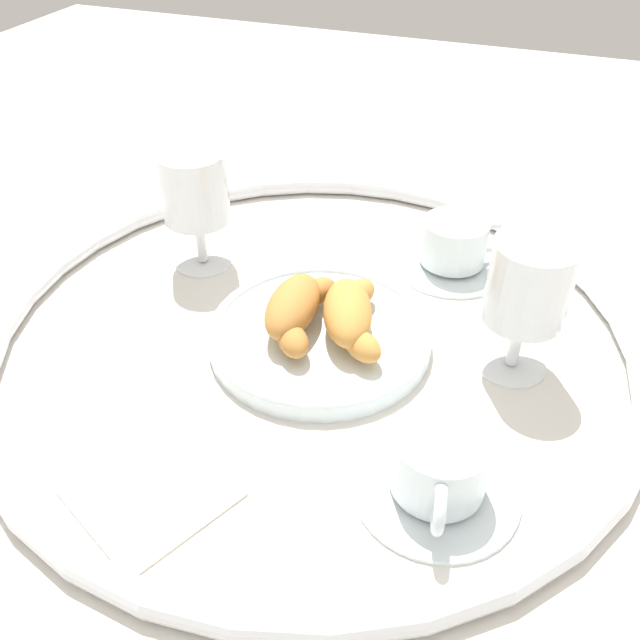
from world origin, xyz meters
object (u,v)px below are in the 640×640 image
Objects in this scene: coffee_cup_far at (439,471)px; juice_glass_right at (528,288)px; pastry_plate at (320,334)px; folded_napkin at (151,492)px; croissant_small at (351,314)px; croissant_large at (296,308)px; coffee_cup_near at (454,248)px; juice_glass_left at (195,193)px.

juice_glass_right reaches higher than coffee_cup_far.
folded_napkin is at bearing -15.30° from pastry_plate.
croissant_small is at bearing -140.75° from coffee_cup_far.
croissant_large reaches higher than coffee_cup_near.
croissant_large is 0.23m from coffee_cup_far.
croissant_small is 1.17× the size of folded_napkin.
coffee_cup_near is (-0.19, 0.12, -0.02)m from croissant_large.
coffee_cup_near is at bearing -150.00° from juice_glass_right.
folded_napkin is (0.22, -0.04, -0.04)m from croissant_large.
coffee_cup_far is at bearing -11.55° from juice_glass_right.
juice_glass_left is at bearing -158.99° from folded_napkin.
folded_napkin is at bearing -44.18° from juice_glass_right.
croissant_small is 0.95× the size of coffee_cup_far.
pastry_plate is 0.04m from croissant_small.
croissant_large is 0.22m from juice_glass_right.
juice_glass_right is at bearing 30.00° from coffee_cup_near.
coffee_cup_far is 0.97× the size of juice_glass_left.
coffee_cup_near is 1.24× the size of folded_napkin.
pastry_plate is 1.62× the size of juice_glass_left.
juice_glass_left is at bearing -99.27° from juice_glass_right.
croissant_large reaches higher than pastry_plate.
juice_glass_right reaches higher than croissant_large.
croissant_small is (-0.01, 0.05, 0.00)m from croissant_large.
croissant_large is 1.01× the size of coffee_cup_far.
coffee_cup_near is at bearing -170.75° from coffee_cup_far.
juice_glass_left is at bearing -116.87° from pastry_plate.
pastry_plate is at bearing 100.39° from croissant_large.
folded_napkin is (0.26, -0.25, -0.09)m from juice_glass_right.
coffee_cup_far is (0.33, 0.05, 0.00)m from coffee_cup_near.
juice_glass_right is at bearing 99.73° from pastry_plate.
croissant_large reaches higher than folded_napkin.
coffee_cup_far is at bearing 54.80° from juice_glass_left.
pastry_plate is 0.21m from coffee_cup_near.
coffee_cup_far is (0.14, 0.15, 0.01)m from pastry_plate.
croissant_large is 0.23m from folded_napkin.
coffee_cup_near is (-0.18, 0.07, -0.02)m from croissant_small.
juice_glass_left and juice_glass_right have the same top height.
juice_glass_left is (-0.09, -0.21, 0.05)m from croissant_small.
folded_napkin is (0.22, -0.06, -0.01)m from pastry_plate.
croissant_large is at bearing -128.37° from coffee_cup_far.
pastry_plate is 0.23m from folded_napkin.
juice_glass_left is (-0.09, -0.18, 0.08)m from pastry_plate.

